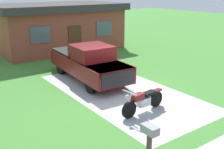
% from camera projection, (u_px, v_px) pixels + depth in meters
% --- Properties ---
extents(ground_plane, '(80.00, 80.00, 0.00)m').
position_uv_depth(ground_plane, '(122.00, 92.00, 12.82)').
color(ground_plane, '#448333').
extents(driveway_pad, '(4.42, 8.67, 0.01)m').
position_uv_depth(driveway_pad, '(122.00, 92.00, 12.82)').
color(driveway_pad, '#B7B7B7').
rests_on(driveway_pad, ground).
extents(motorcycle, '(2.21, 0.70, 1.09)m').
position_uv_depth(motorcycle, '(143.00, 101.00, 10.59)').
color(motorcycle, black).
rests_on(motorcycle, ground).
extents(pickup_truck, '(2.31, 5.73, 1.90)m').
position_uv_depth(pickup_truck, '(88.00, 62.00, 14.31)').
color(pickup_truck, black).
rests_on(pickup_truck, ground).
extents(mailbox, '(0.26, 0.48, 1.26)m').
position_uv_depth(mailbox, '(150.00, 135.00, 7.14)').
color(mailbox, '#4C3823').
rests_on(mailbox, ground).
extents(neighbor_house, '(9.60, 5.60, 3.50)m').
position_uv_depth(neighbor_house, '(59.00, 26.00, 21.24)').
color(neighbor_house, brown).
rests_on(neighbor_house, ground).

